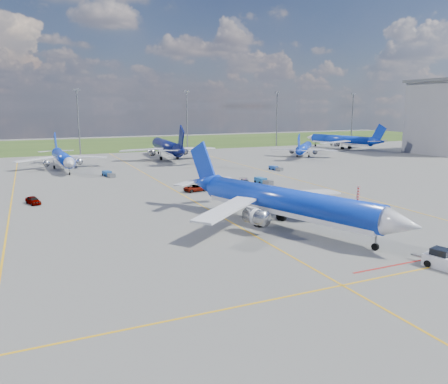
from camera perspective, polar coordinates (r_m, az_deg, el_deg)
name	(u,v)px	position (r m, az deg, el deg)	size (l,w,h in m)	color
ground	(247,231)	(59.86, 3.04, -5.16)	(400.00, 400.00, 0.00)	#565653
grass_strip	(94,145)	(203.50, -16.63, 5.95)	(400.00, 80.00, 0.01)	#2D4719
taxiway_lines	(183,194)	(84.80, -5.39, -0.32)	(60.25, 160.00, 0.02)	gold
floodlight_masts	(135,118)	(165.19, -11.51, 9.46)	(202.20, 0.50, 22.70)	slate
warning_post	(358,195)	(80.36, 17.12, -0.32)	(0.50, 0.50, 3.00)	red
bg_jet_nnw	(64,169)	(125.99, -20.22, 2.80)	(26.01, 34.13, 8.94)	#0D33BF
bg_jet_n	(167,159)	(143.41, -7.42, 4.33)	(32.74, 42.97, 11.25)	#070E42
bg_jet_ne	(304,156)	(151.66, 10.38, 4.61)	(23.93, 31.41, 8.23)	#0D33BF
bg_jet_ene	(341,149)	(182.58, 14.98, 5.49)	(29.51, 38.73, 10.14)	#0D33BF
main_airliner	(285,227)	(62.31, 7.94, -4.60)	(31.28, 41.06, 10.75)	#0D33BF
pushback_tug	(445,261)	(52.00, 26.88, -8.00)	(3.21, 6.03, 2.01)	silver
service_car_a	(33,200)	(82.92, -23.66, -1.00)	(1.64, 4.08, 1.39)	#999999
service_car_b	(196,188)	(87.45, -3.70, 0.51)	(2.27, 4.92, 1.37)	#999999
service_car_c	(245,183)	(93.27, 2.77, 1.22)	(2.06, 5.06, 1.47)	#999999
baggage_tug_w	(263,181)	(96.41, 5.13, 1.42)	(2.02, 5.57, 1.22)	#185495
baggage_tug_c	(108,174)	(109.78, -14.86, 2.27)	(2.41, 5.57, 1.21)	navy
baggage_tug_e	(275,168)	(117.38, 6.74, 3.09)	(2.00, 4.78, 1.04)	#19439A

